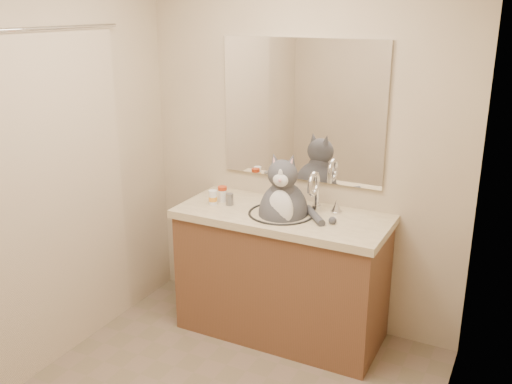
# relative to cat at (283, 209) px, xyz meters

# --- Properties ---
(room) EXTENTS (2.22, 2.52, 2.42)m
(room) POSITION_rel_cat_xyz_m (-0.02, -0.94, 0.31)
(room) COLOR #7C6856
(room) RESTS_ON ground
(vanity) EXTENTS (1.34, 0.59, 1.12)m
(vanity) POSITION_rel_cat_xyz_m (-0.02, 0.03, -0.44)
(vanity) COLOR brown
(vanity) RESTS_ON ground
(mirror) EXTENTS (1.10, 0.02, 0.90)m
(mirror) POSITION_rel_cat_xyz_m (-0.02, 0.30, 0.56)
(mirror) COLOR white
(mirror) RESTS_ON room
(shower_curtain) EXTENTS (0.02, 1.30, 1.93)m
(shower_curtain) POSITION_rel_cat_xyz_m (-1.07, -0.84, 0.14)
(shower_curtain) COLOR beige
(shower_curtain) RESTS_ON ground
(cat) EXTENTS (0.50, 0.40, 0.61)m
(cat) POSITION_rel_cat_xyz_m (0.00, 0.00, 0.00)
(cat) COLOR #47474C
(cat) RESTS_ON vanity
(pill_bottle_redcap) EXTENTS (0.07, 0.07, 0.10)m
(pill_bottle_redcap) POSITION_rel_cat_xyz_m (-0.46, 0.05, 0.02)
(pill_bottle_redcap) COLOR white
(pill_bottle_redcap) RESTS_ON vanity
(pill_bottle_orange) EXTENTS (0.07, 0.07, 0.09)m
(pill_bottle_orange) POSITION_rel_cat_xyz_m (-0.49, -0.03, 0.01)
(pill_bottle_orange) COLOR white
(pill_bottle_orange) RESTS_ON vanity
(grey_canister) EXTENTS (0.06, 0.06, 0.08)m
(grey_canister) POSITION_rel_cat_xyz_m (-0.38, 0.00, 0.00)
(grey_canister) COLOR slate
(grey_canister) RESTS_ON vanity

